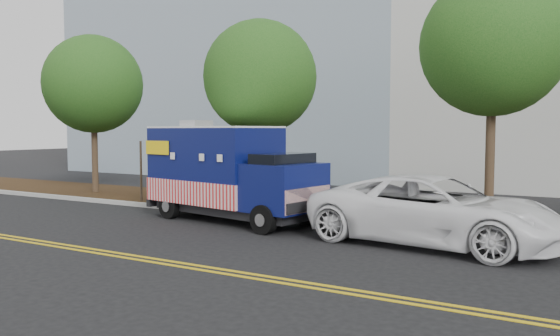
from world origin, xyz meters
The scene contains 11 objects.
ground centered at (0.00, 0.00, 0.00)m, with size 120.00×120.00×0.00m, color black.
curb centered at (0.00, 1.40, 0.07)m, with size 120.00×0.18×0.15m, color #9E9E99.
mulch_strip centered at (0.00, 3.50, 0.07)m, with size 120.00×4.00×0.15m, color black.
centerline_near centered at (0.00, -4.45, 0.01)m, with size 120.00×0.10×0.01m, color gold.
centerline_far centered at (0.00, -4.70, 0.01)m, with size 120.00×0.10×0.01m, color gold.
tree_a centered at (-7.94, 2.93, 4.73)m, with size 4.12×4.12×6.80m.
tree_b centered at (0.03, 3.49, 4.70)m, with size 4.08×4.08×6.74m.
tree_c centered at (7.96, 3.05, 5.17)m, with size 4.01×4.01×7.19m.
sign_post centered at (-4.07, 1.68, 1.20)m, with size 0.06×0.06×2.40m, color #473828.
food_truck centered at (0.63, 0.55, 1.41)m, with size 6.21×3.20×3.12m.
white_car centered at (7.18, 0.10, 0.85)m, with size 2.82×6.13×1.70m, color white.
Camera 1 is at (10.51, -13.23, 2.81)m, focal length 35.00 mm.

